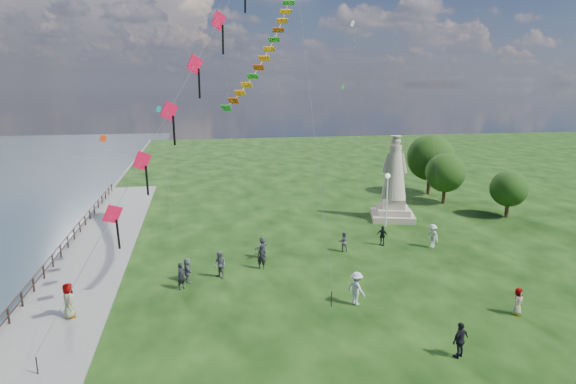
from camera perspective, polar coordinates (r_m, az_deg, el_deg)
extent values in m
cube|color=slate|center=(34.65, -27.17, -9.58)|extent=(0.30, 160.00, 0.60)
cube|color=slate|center=(32.11, -23.85, -10.50)|extent=(5.00, 60.00, 0.10)
cylinder|color=black|center=(29.08, -30.21, -12.64)|extent=(0.11, 0.11, 1.00)
cylinder|color=black|center=(30.81, -28.99, -11.10)|extent=(0.11, 0.11, 1.00)
cylinder|color=black|center=(32.56, -27.92, -9.73)|extent=(0.11, 0.11, 1.00)
cylinder|color=black|center=(34.35, -26.97, -8.50)|extent=(0.11, 0.11, 1.00)
cylinder|color=black|center=(36.15, -26.11, -7.39)|extent=(0.11, 0.11, 1.00)
cylinder|color=black|center=(37.98, -25.34, -6.38)|extent=(0.11, 0.11, 1.00)
cylinder|color=black|center=(39.82, -24.65, -5.47)|extent=(0.11, 0.11, 1.00)
cylinder|color=black|center=(41.68, -24.01, -4.63)|extent=(0.11, 0.11, 1.00)
cylinder|color=black|center=(43.54, -23.44, -3.87)|extent=(0.11, 0.11, 1.00)
cylinder|color=black|center=(45.43, -22.91, -3.16)|extent=(0.11, 0.11, 1.00)
cylinder|color=black|center=(47.32, -22.42, -2.52)|extent=(0.11, 0.11, 1.00)
cylinder|color=black|center=(49.21, -21.97, -1.92)|extent=(0.11, 0.11, 1.00)
cylinder|color=black|center=(51.12, -21.56, -1.37)|extent=(0.11, 0.11, 1.00)
cylinder|color=black|center=(53.03, -21.18, -0.86)|extent=(0.11, 0.11, 1.00)
cylinder|color=black|center=(54.95, -20.82, -0.38)|extent=(0.11, 0.11, 1.00)
cylinder|color=black|center=(56.88, -20.48, 0.06)|extent=(0.11, 0.11, 1.00)
cylinder|color=black|center=(58.81, -20.17, 0.48)|extent=(0.11, 0.11, 1.00)
cube|color=black|center=(34.19, -27.05, -7.75)|extent=(0.06, 52.00, 0.06)
cube|color=black|center=(34.33, -26.97, -8.42)|extent=(0.06, 52.00, 0.06)
cube|color=tan|center=(45.29, 12.27, -2.79)|extent=(4.67, 4.67, 0.54)
cube|color=tan|center=(45.16, 12.30, -2.13)|extent=(3.56, 3.56, 0.54)
cube|color=tan|center=(44.98, 12.34, -1.25)|extent=(2.45, 2.45, 0.89)
cylinder|color=tan|center=(44.07, 12.65, 5.19)|extent=(1.33, 1.33, 0.36)
sphere|color=tan|center=(44.00, 12.69, 5.91)|extent=(0.82, 0.82, 0.82)
cylinder|color=tan|center=(43.96, 12.72, 6.47)|extent=(0.98, 0.98, 0.09)
cylinder|color=silver|center=(42.13, 11.61, -1.22)|extent=(0.13, 0.13, 4.37)
sphere|color=white|center=(41.65, 11.75, 1.88)|extent=(0.44, 0.44, 0.44)
cylinder|color=#382314|center=(52.32, 17.99, -0.23)|extent=(0.36, 0.36, 2.01)
sphere|color=#183C10|center=(51.89, 18.15, 2.20)|extent=(4.01, 4.01, 4.01)
cylinder|color=#382314|center=(49.09, 24.52, -1.77)|extent=(0.36, 0.36, 1.68)
sphere|color=#183C10|center=(48.70, 24.72, 0.39)|extent=(3.36, 3.36, 3.36)
cylinder|color=#382314|center=(56.23, 16.33, 1.04)|extent=(0.36, 0.36, 2.57)
sphere|color=#183C10|center=(55.75, 16.51, 3.95)|extent=(5.15, 5.15, 5.15)
imported|color=black|center=(29.99, -12.53, -9.71)|extent=(0.71, 0.70, 1.66)
imported|color=#595960|center=(31.14, -8.08, -8.56)|extent=(0.94, 1.00, 1.76)
imported|color=silver|center=(27.65, 8.12, -11.23)|extent=(1.12, 1.38, 1.90)
imported|color=black|center=(23.89, 19.75, -16.17)|extent=(1.12, 0.87, 1.71)
imported|color=#595960|center=(29.04, 25.58, -11.61)|extent=(0.87, 0.78, 1.51)
imported|color=#595960|center=(31.03, -11.83, -9.01)|extent=(0.85, 1.51, 1.54)
imported|color=black|center=(32.39, -3.14, -7.71)|extent=(0.69, 0.54, 1.65)
imported|color=#595960|center=(35.88, 6.58, -5.86)|extent=(0.79, 0.57, 1.50)
imported|color=silver|center=(38.01, 16.74, -5.01)|extent=(0.93, 1.30, 1.81)
imported|color=black|center=(37.69, 11.10, -5.08)|extent=(0.95, 0.97, 1.54)
imported|color=#595960|center=(28.22, -24.53, -11.79)|extent=(0.88, 1.07, 1.89)
imported|color=#595960|center=(34.34, -3.04, -6.59)|extent=(1.42, 1.51, 1.56)
cylinder|color=black|center=(24.01, -27.60, -17.87)|extent=(0.06, 0.06, 0.90)
cube|color=#EE0E39|center=(23.41, -20.06, -2.48)|extent=(0.87, 0.64, 1.03)
cube|color=black|center=(23.54, -19.49, -4.77)|extent=(0.10, 0.28, 1.48)
cube|color=#EE0E39|center=(23.83, -16.92, 3.55)|extent=(0.87, 0.64, 1.03)
cube|color=black|center=(23.87, -16.37, 1.29)|extent=(0.10, 0.28, 1.48)
cube|color=#EE0E39|center=(24.57, -13.89, 9.30)|extent=(0.87, 0.64, 1.03)
cube|color=black|center=(24.53, -13.36, 7.09)|extent=(0.10, 0.28, 1.48)
cube|color=#EE0E39|center=(25.60, -10.99, 14.62)|extent=(0.87, 0.64, 1.03)
cube|color=black|center=(25.49, -10.48, 12.51)|extent=(0.10, 0.28, 1.48)
cube|color=#EE0E39|center=(26.90, -8.21, 19.44)|extent=(0.87, 0.64, 1.03)
cube|color=black|center=(26.71, -7.73, 17.46)|extent=(0.10, 0.28, 1.48)
cylinder|color=black|center=(27.41, 5.17, -12.51)|extent=(0.06, 0.06, 0.90)
cube|color=green|center=(29.51, 0.08, 21.53)|extent=(0.71, 0.62, 0.17)
cube|color=#FFAF15|center=(28.93, -0.28, 20.61)|extent=(0.71, 0.64, 0.18)
cube|color=#FFAF15|center=(28.36, -0.69, 19.64)|extent=(0.71, 0.66, 0.19)
cube|color=#F84310|center=(27.79, -1.15, 18.64)|extent=(0.70, 0.67, 0.20)
cube|color=green|center=(27.23, -1.66, 17.62)|extent=(0.70, 0.68, 0.22)
cube|color=#FFAF15|center=(26.68, -2.23, 16.58)|extent=(0.69, 0.69, 0.23)
cube|color=#FFAF15|center=(26.15, -2.84, 15.55)|extent=(0.68, 0.69, 0.24)
cube|color=#F84310|center=(25.62, -3.49, 14.52)|extent=(0.67, 0.69, 0.26)
cube|color=green|center=(25.12, -4.19, 13.51)|extent=(0.66, 0.69, 0.27)
cube|color=#FFAF15|center=(24.62, -4.92, 12.54)|extent=(0.65, 0.68, 0.28)
cube|color=#FFAF15|center=(24.15, -5.69, 11.60)|extent=(0.63, 0.68, 0.29)
cube|color=#F84310|center=(23.68, -6.48, 10.71)|extent=(0.61, 0.67, 0.30)
cube|color=green|center=(23.23, -7.30, 9.87)|extent=(0.60, 0.66, 0.31)
cube|color=teal|center=(42.83, -15.10, 9.46)|extent=(0.51, 0.39, 0.57)
cylinder|color=#595959|center=(40.86, -14.24, 2.32)|extent=(1.02, 5.01, 9.99)
cube|color=silver|center=(43.71, 7.65, 19.19)|extent=(0.51, 0.39, 0.57)
cylinder|color=#595959|center=(41.36, 9.07, 7.65)|extent=(1.02, 5.02, 17.11)
cylinder|color=#595959|center=(47.85, 13.37, 10.04)|extent=(1.02, 5.02, 20.31)
cylinder|color=#595959|center=(47.69, -7.13, 10.68)|extent=(1.02, 5.02, 21.00)
cube|color=green|center=(52.54, 6.51, 12.28)|extent=(0.51, 0.39, 0.57)
cylinder|color=#595959|center=(50.68, 7.72, 5.56)|extent=(1.02, 5.02, 11.80)
cube|color=#F84310|center=(38.79, -21.06, 5.95)|extent=(0.51, 0.39, 0.57)
cylinder|color=#595959|center=(36.91, -20.46, -0.68)|extent=(1.02, 5.01, 8.09)
cylinder|color=#595959|center=(45.90, -0.81, 11.68)|extent=(1.02, 5.02, 22.55)
cylinder|color=#595959|center=(45.89, 16.46, 10.50)|extent=(1.02, 5.02, 21.47)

